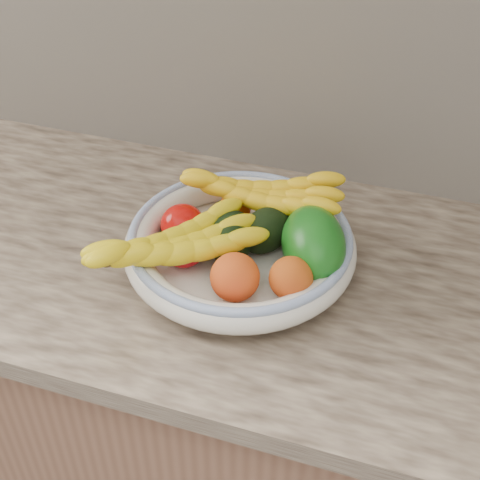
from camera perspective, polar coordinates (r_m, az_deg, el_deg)
name	(u,v)px	position (r m, az deg, el deg)	size (l,w,h in m)	color
kitchen_counter	(244,410)	(1.49, 0.31, -14.29)	(2.44, 0.66, 1.40)	brown
fruit_bowl	(240,245)	(1.12, 0.00, -0.45)	(0.39, 0.39, 0.08)	silver
clementine_back_left	(235,207)	(1.20, -0.39, 2.85)	(0.06, 0.06, 0.05)	#FF6205
clementine_back_right	(272,214)	(1.18, 2.76, 2.27)	(0.05, 0.05, 0.05)	#F36705
tomato_left	(183,224)	(1.15, -4.92, 1.36)	(0.08, 0.08, 0.07)	#B90A06
tomato_near_left	(183,247)	(1.10, -4.85, -0.56)	(0.08, 0.08, 0.07)	#C7040A
avocado_center	(231,237)	(1.11, -0.79, 0.26)	(0.08, 0.11, 0.08)	black
avocado_right	(266,230)	(1.13, 2.25, 0.86)	(0.07, 0.11, 0.07)	black
green_mango	(313,244)	(1.09, 6.26, -0.35)	(0.10, 0.16, 0.11)	#105611
peach_front	(235,277)	(1.03, -0.44, -3.19)	(0.08, 0.08, 0.08)	orange
peach_right	(291,278)	(1.03, 4.37, -3.26)	(0.07, 0.07, 0.07)	orange
banana_bunch_back	(261,197)	(1.16, 1.77, 3.65)	(0.30, 0.11, 0.09)	yellow
banana_bunch_front	(175,249)	(1.07, -5.60, -0.75)	(0.31, 0.12, 0.09)	yellow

